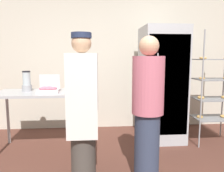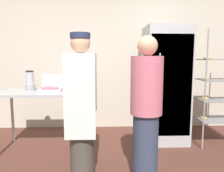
{
  "view_description": "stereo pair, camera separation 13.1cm",
  "coord_description": "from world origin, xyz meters",
  "px_view_note": "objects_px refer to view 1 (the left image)",
  "views": [
    {
      "loc": [
        -0.28,
        -1.93,
        1.4
      ],
      "look_at": [
        -0.06,
        0.78,
        1.04
      ],
      "focal_mm": 35.0,
      "sensor_mm": 36.0,
      "label": 1
    },
    {
      "loc": [
        -0.15,
        -1.94,
        1.4
      ],
      "look_at": [
        -0.06,
        0.78,
        1.04
      ],
      "focal_mm": 35.0,
      "sensor_mm": 36.0,
      "label": 2
    }
  ],
  "objects_px": {
    "refrigerator": "(162,84)",
    "blender_pitcher": "(27,82)",
    "person_customer": "(148,110)",
    "person_baker": "(83,105)",
    "baking_rack": "(213,89)",
    "donut_box": "(48,89)"
  },
  "relations": [
    {
      "from": "baking_rack",
      "to": "person_customer",
      "type": "xyz_separation_m",
      "value": [
        -1.36,
        -1.08,
        -0.06
      ]
    },
    {
      "from": "person_customer",
      "to": "refrigerator",
      "type": "bearing_deg",
      "value": 66.41
    },
    {
      "from": "person_customer",
      "to": "baking_rack",
      "type": "bearing_deg",
      "value": 38.51
    },
    {
      "from": "donut_box",
      "to": "blender_pitcher",
      "type": "relative_size",
      "value": 0.99
    },
    {
      "from": "person_baker",
      "to": "refrigerator",
      "type": "bearing_deg",
      "value": 41.92
    },
    {
      "from": "baking_rack",
      "to": "donut_box",
      "type": "height_order",
      "value": "baking_rack"
    },
    {
      "from": "person_baker",
      "to": "donut_box",
      "type": "bearing_deg",
      "value": 124.87
    },
    {
      "from": "baking_rack",
      "to": "donut_box",
      "type": "xyz_separation_m",
      "value": [
        -2.6,
        -0.19,
        0.05
      ]
    },
    {
      "from": "donut_box",
      "to": "person_baker",
      "type": "distance_m",
      "value": 0.92
    },
    {
      "from": "blender_pitcher",
      "to": "person_customer",
      "type": "height_order",
      "value": "person_customer"
    },
    {
      "from": "refrigerator",
      "to": "blender_pitcher",
      "type": "bearing_deg",
      "value": -173.95
    },
    {
      "from": "refrigerator",
      "to": "person_customer",
      "type": "bearing_deg",
      "value": -113.59
    },
    {
      "from": "refrigerator",
      "to": "blender_pitcher",
      "type": "xyz_separation_m",
      "value": [
        -2.14,
        -0.23,
        0.08
      ]
    },
    {
      "from": "refrigerator",
      "to": "person_customer",
      "type": "distance_m",
      "value": 1.39
    },
    {
      "from": "refrigerator",
      "to": "blender_pitcher",
      "type": "distance_m",
      "value": 2.15
    },
    {
      "from": "refrigerator",
      "to": "blender_pitcher",
      "type": "relative_size",
      "value": 6.22
    },
    {
      "from": "baking_rack",
      "to": "blender_pitcher",
      "type": "distance_m",
      "value": 2.95
    },
    {
      "from": "baking_rack",
      "to": "person_customer",
      "type": "relative_size",
      "value": 1.11
    },
    {
      "from": "refrigerator",
      "to": "person_customer",
      "type": "height_order",
      "value": "refrigerator"
    },
    {
      "from": "baking_rack",
      "to": "donut_box",
      "type": "distance_m",
      "value": 2.6
    },
    {
      "from": "baking_rack",
      "to": "person_customer",
      "type": "height_order",
      "value": "baking_rack"
    },
    {
      "from": "blender_pitcher",
      "to": "person_customer",
      "type": "relative_size",
      "value": 0.19
    }
  ]
}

